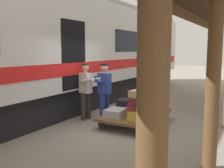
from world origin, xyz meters
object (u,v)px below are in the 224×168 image
object	(u,v)px
suitcase_gray_aluminum	(116,113)
suitcase_burgundy_valise	(138,107)
luggage_cart	(136,115)
suitcase_orange_carryall	(146,110)
train_car	(37,51)
suitcase_tan_vintage	(139,94)
suitcase_teal_softside	(134,106)
suitcase_cream_canvas	(146,96)
suitcase_brown_leather	(147,102)
suitcase_black_hardshell	(126,102)
suitcase_navy_fabric	(125,108)
suitcase_slate_roller	(154,107)
porter_by_door	(86,89)
suitcase_yellow_case	(137,115)
suitcase_maroon_trunk	(138,100)
porter_in_overalls	(104,90)

from	to	relation	value
suitcase_gray_aluminum	suitcase_burgundy_valise	xyz separation A→B (m)	(-0.66, -0.01, 0.24)
luggage_cart	suitcase_orange_carryall	size ratio (longest dim) A/B	3.62
train_car	suitcase_tan_vintage	size ratio (longest dim) A/B	46.63
suitcase_teal_softside	suitcase_cream_canvas	bearing A→B (deg)	135.92
suitcase_brown_leather	suitcase_black_hardshell	distance (m)	0.69
suitcase_teal_softside	train_car	bearing A→B (deg)	20.84
suitcase_orange_carryall	suitcase_teal_softside	world-z (taller)	suitcase_orange_carryall
suitcase_navy_fabric	suitcase_tan_vintage	size ratio (longest dim) A/B	1.13
suitcase_slate_roller	suitcase_burgundy_valise	world-z (taller)	suitcase_burgundy_valise
suitcase_teal_softside	suitcase_cream_canvas	world-z (taller)	suitcase_cream_canvas
suitcase_black_hardshell	porter_by_door	bearing A→B (deg)	14.85
suitcase_navy_fabric	train_car	bearing A→B (deg)	10.08
luggage_cart	suitcase_yellow_case	world-z (taller)	suitcase_yellow_case
suitcase_maroon_trunk	suitcase_black_hardshell	world-z (taller)	suitcase_maroon_trunk
luggage_cart	suitcase_maroon_trunk	xyz separation A→B (m)	(-0.33, 0.59, 0.57)
suitcase_yellow_case	suitcase_burgundy_valise	size ratio (longest dim) A/B	1.03
suitcase_gray_aluminum	suitcase_teal_softside	size ratio (longest dim) A/B	0.98
suitcase_gray_aluminum	suitcase_teal_softside	world-z (taller)	suitcase_gray_aluminum
suitcase_teal_softside	suitcase_burgundy_valise	distance (m)	1.37
suitcase_maroon_trunk	suitcase_cream_canvas	world-z (taller)	suitcase_cream_canvas
suitcase_burgundy_valise	suitcase_cream_canvas	world-z (taller)	suitcase_cream_canvas
suitcase_brown_leather	porter_in_overalls	bearing A→B (deg)	4.08
suitcase_yellow_case	porter_by_door	size ratio (longest dim) A/B	0.26
train_car	suitcase_orange_carryall	distance (m)	3.95
suitcase_teal_softside	porter_in_overalls	xyz separation A→B (m)	(0.66, 0.72, 0.54)
train_car	suitcase_slate_roller	distance (m)	4.08
suitcase_navy_fabric	suitcase_burgundy_valise	distance (m)	0.91
suitcase_burgundy_valise	suitcase_cream_canvas	distance (m)	0.58
luggage_cart	suitcase_slate_roller	size ratio (longest dim) A/B	4.29
suitcase_slate_roller	suitcase_brown_leather	distance (m)	0.67
porter_by_door	suitcase_cream_canvas	bearing A→B (deg)	-172.34
suitcase_brown_leather	luggage_cart	bearing A→B (deg)	-4.39
luggage_cart	suitcase_gray_aluminum	xyz separation A→B (m)	(0.32, 0.59, 0.15)
suitcase_navy_fabric	suitcase_orange_carryall	world-z (taller)	suitcase_orange_carryall
suitcase_orange_carryall	suitcase_cream_canvas	xyz separation A→B (m)	(-0.01, 0.04, 0.41)
luggage_cart	porter_in_overalls	bearing A→B (deg)	7.11
suitcase_slate_roller	suitcase_tan_vintage	world-z (taller)	suitcase_tan_vintage
porter_in_overalls	suitcase_black_hardshell	bearing A→B (deg)	-166.94
suitcase_navy_fabric	suitcase_teal_softside	world-z (taller)	suitcase_navy_fabric
suitcase_maroon_trunk	luggage_cart	bearing A→B (deg)	-60.82
suitcase_teal_softside	suitcase_slate_roller	bearing A→B (deg)	180.00
suitcase_tan_vintage	suitcase_brown_leather	bearing A→B (deg)	-90.10
suitcase_gray_aluminum	train_car	bearing A→B (deg)	-1.44
suitcase_orange_carryall	suitcase_brown_leather	distance (m)	0.23
suitcase_orange_carryall	suitcase_tan_vintage	size ratio (longest dim) A/B	1.35
suitcase_cream_canvas	suitcase_black_hardshell	bearing A→B (deg)	-5.61
porter_by_door	porter_in_overalls	bearing A→B (deg)	-162.99
suitcase_brown_leather	suitcase_burgundy_valise	xyz separation A→B (m)	(0.02, 0.55, -0.03)
train_car	suitcase_brown_leather	xyz separation A→B (m)	(-3.60, -0.49, -1.38)
suitcase_burgundy_valise	porter_by_door	distance (m)	1.88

